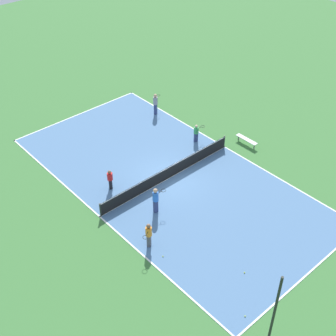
{
  "coord_description": "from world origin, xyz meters",
  "views": [
    {
      "loc": [
        16.16,
        18.12,
        19.59
      ],
      "look_at": [
        0.0,
        0.0,
        0.9
      ],
      "focal_mm": 50.0,
      "sensor_mm": 36.0,
      "label": 1
    }
  ],
  "objects_px": {
    "bench": "(247,140)",
    "tennis_ball_left_sideline": "(163,256)",
    "player_far_green": "(196,132)",
    "fence_post_back_right": "(274,314)",
    "tennis_net": "(168,173)",
    "player_center_orange": "(149,234)",
    "tennis_ball_near_net": "(244,273)",
    "player_near_blue": "(156,199)",
    "player_baseline_gray": "(155,102)",
    "tennis_ball_far_baseline": "(245,316)",
    "player_coach_red": "(110,179)"
  },
  "relations": [
    {
      "from": "bench",
      "to": "tennis_ball_left_sideline",
      "type": "distance_m",
      "value": 12.49
    },
    {
      "from": "player_far_green",
      "to": "fence_post_back_right",
      "type": "height_order",
      "value": "fence_post_back_right"
    },
    {
      "from": "bench",
      "to": "player_far_green",
      "type": "relative_size",
      "value": 1.29
    },
    {
      "from": "tennis_net",
      "to": "player_center_orange",
      "type": "relative_size",
      "value": 6.58
    },
    {
      "from": "tennis_ball_left_sideline",
      "to": "tennis_ball_near_net",
      "type": "height_order",
      "value": "same"
    },
    {
      "from": "player_near_blue",
      "to": "tennis_ball_near_net",
      "type": "xyz_separation_m",
      "value": [
        -0.4,
        6.77,
        -1.02
      ]
    },
    {
      "from": "player_far_green",
      "to": "player_near_blue",
      "type": "xyz_separation_m",
      "value": [
        7.2,
        3.85,
        0.26
      ]
    },
    {
      "from": "fence_post_back_right",
      "to": "player_near_blue",
      "type": "bearing_deg",
      "value": -101.36
    },
    {
      "from": "bench",
      "to": "player_center_orange",
      "type": "relative_size",
      "value": 1.08
    },
    {
      "from": "player_baseline_gray",
      "to": "tennis_ball_left_sideline",
      "type": "distance_m",
      "value": 15.28
    },
    {
      "from": "player_far_green",
      "to": "player_center_orange",
      "type": "bearing_deg",
      "value": -141.11
    },
    {
      "from": "tennis_net",
      "to": "player_baseline_gray",
      "type": "height_order",
      "value": "player_baseline_gray"
    },
    {
      "from": "tennis_net",
      "to": "player_baseline_gray",
      "type": "relative_size",
      "value": 6.14
    },
    {
      "from": "bench",
      "to": "tennis_ball_left_sideline",
      "type": "height_order",
      "value": "bench"
    },
    {
      "from": "player_far_green",
      "to": "tennis_ball_left_sideline",
      "type": "relative_size",
      "value": 20.62
    },
    {
      "from": "tennis_net",
      "to": "player_baseline_gray",
      "type": "distance_m",
      "value": 8.43
    },
    {
      "from": "player_baseline_gray",
      "to": "player_center_orange",
      "type": "height_order",
      "value": "player_baseline_gray"
    },
    {
      "from": "player_baseline_gray",
      "to": "tennis_ball_far_baseline",
      "type": "distance_m",
      "value": 19.66
    },
    {
      "from": "player_baseline_gray",
      "to": "fence_post_back_right",
      "type": "height_order",
      "value": "fence_post_back_right"
    },
    {
      "from": "fence_post_back_right",
      "to": "tennis_ball_left_sideline",
      "type": "bearing_deg",
      "value": -89.81
    },
    {
      "from": "player_baseline_gray",
      "to": "player_coach_red",
      "type": "bearing_deg",
      "value": -174.72
    },
    {
      "from": "bench",
      "to": "player_center_orange",
      "type": "height_order",
      "value": "player_center_orange"
    },
    {
      "from": "tennis_ball_far_baseline",
      "to": "fence_post_back_right",
      "type": "height_order",
      "value": "fence_post_back_right"
    },
    {
      "from": "player_far_green",
      "to": "tennis_ball_left_sideline",
      "type": "distance_m",
      "value": 11.58
    },
    {
      "from": "tennis_net",
      "to": "player_near_blue",
      "type": "height_order",
      "value": "player_near_blue"
    },
    {
      "from": "tennis_net",
      "to": "tennis_ball_far_baseline",
      "type": "height_order",
      "value": "tennis_net"
    },
    {
      "from": "tennis_ball_left_sideline",
      "to": "tennis_ball_near_net",
      "type": "bearing_deg",
      "value": 123.61
    },
    {
      "from": "player_far_green",
      "to": "tennis_ball_near_net",
      "type": "bearing_deg",
      "value": -115.36
    },
    {
      "from": "player_center_orange",
      "to": "tennis_ball_left_sideline",
      "type": "relative_size",
      "value": 24.51
    },
    {
      "from": "player_center_orange",
      "to": "player_far_green",
      "type": "distance_m",
      "value": 10.96
    },
    {
      "from": "bench",
      "to": "player_baseline_gray",
      "type": "height_order",
      "value": "player_baseline_gray"
    },
    {
      "from": "player_center_orange",
      "to": "tennis_ball_left_sideline",
      "type": "distance_m",
      "value": 1.46
    },
    {
      "from": "bench",
      "to": "fence_post_back_right",
      "type": "distance_m",
      "value": 16.48
    },
    {
      "from": "player_near_blue",
      "to": "fence_post_back_right",
      "type": "relative_size",
      "value": 0.37
    },
    {
      "from": "player_baseline_gray",
      "to": "player_coach_red",
      "type": "height_order",
      "value": "player_baseline_gray"
    },
    {
      "from": "player_baseline_gray",
      "to": "player_center_orange",
      "type": "bearing_deg",
      "value": -158.83
    },
    {
      "from": "player_coach_red",
      "to": "bench",
      "type": "bearing_deg",
      "value": 102.08
    },
    {
      "from": "tennis_ball_near_net",
      "to": "fence_post_back_right",
      "type": "height_order",
      "value": "fence_post_back_right"
    },
    {
      "from": "tennis_ball_far_baseline",
      "to": "player_coach_red",
      "type": "bearing_deg",
      "value": -94.16
    },
    {
      "from": "player_coach_red",
      "to": "tennis_ball_left_sideline",
      "type": "bearing_deg",
      "value": 14.25
    },
    {
      "from": "tennis_net",
      "to": "player_coach_red",
      "type": "xyz_separation_m",
      "value": [
        3.44,
        -1.72,
        0.31
      ]
    },
    {
      "from": "player_near_blue",
      "to": "tennis_ball_near_net",
      "type": "bearing_deg",
      "value": -82.71
    },
    {
      "from": "player_far_green",
      "to": "player_coach_red",
      "type": "bearing_deg",
      "value": -171.2
    },
    {
      "from": "player_coach_red",
      "to": "tennis_ball_near_net",
      "type": "height_order",
      "value": "player_coach_red"
    },
    {
      "from": "player_baseline_gray",
      "to": "fence_post_back_right",
      "type": "relative_size",
      "value": 0.37
    },
    {
      "from": "bench",
      "to": "player_coach_red",
      "type": "relative_size",
      "value": 1.25
    },
    {
      "from": "tennis_net",
      "to": "fence_post_back_right",
      "type": "relative_size",
      "value": 2.26
    },
    {
      "from": "player_baseline_gray",
      "to": "tennis_ball_left_sideline",
      "type": "bearing_deg",
      "value": -155.84
    },
    {
      "from": "player_near_blue",
      "to": "tennis_ball_far_baseline",
      "type": "distance_m",
      "value": 8.78
    },
    {
      "from": "player_far_green",
      "to": "player_coach_red",
      "type": "xyz_separation_m",
      "value": [
        7.94,
        0.21,
        0.01
      ]
    }
  ]
}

